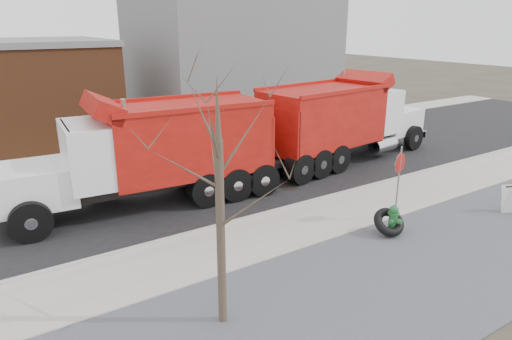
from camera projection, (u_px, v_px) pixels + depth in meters
ground at (274, 238)px, 13.51m from camera, size 120.00×120.00×0.00m
gravel_verge at (361, 294)px, 10.72m from camera, size 60.00×5.00×0.03m
sidewalk at (270, 234)px, 13.70m from camera, size 60.00×2.50×0.06m
curb at (247, 219)px, 14.72m from camera, size 60.00×0.15×0.11m
road at (185, 179)px, 18.52m from camera, size 60.00×9.40×0.02m
far_sidewalk at (137, 148)px, 23.05m from camera, size 60.00×2.00×0.06m
building_grey at (230, 54)px, 31.28m from camera, size 12.00×10.00×8.00m
bare_tree at (219, 175)px, 8.75m from camera, size 3.20×3.20×5.20m
fire_hydrant at (393, 221)px, 13.64m from camera, size 0.53×0.52×0.94m
truck_tire at (389, 222)px, 13.60m from camera, size 1.13×1.09×0.80m
stop_sign at (399, 170)px, 14.16m from camera, size 0.66×0.21×2.48m
dump_truck_red_a at (342, 118)px, 20.52m from camera, size 9.87×3.70×3.90m
dump_truck_red_b at (153, 149)px, 15.50m from camera, size 9.43×3.36×3.91m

